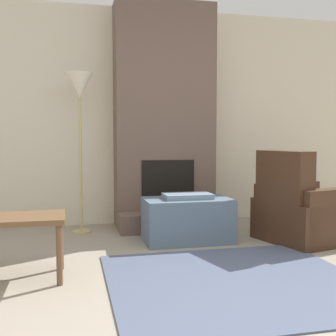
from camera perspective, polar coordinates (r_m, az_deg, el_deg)
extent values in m
plane|color=gray|center=(2.62, 13.24, -19.47)|extent=(24.00, 24.00, 0.00)
cube|color=beige|center=(5.25, -1.09, 6.89)|extent=(7.01, 0.06, 2.60)
cube|color=brown|center=(5.01, -0.53, 7.02)|extent=(1.16, 0.41, 2.60)
cube|color=brown|center=(4.76, 0.39, -7.29)|extent=(1.16, 0.29, 0.21)
cube|color=black|center=(4.83, 0.01, -2.37)|extent=(0.61, 0.02, 0.58)
cube|color=slate|center=(4.27, 2.66, -7.05)|extent=(0.87, 0.51, 0.44)
cube|color=slate|center=(4.23, 2.67, -3.81)|extent=(0.48, 0.28, 0.05)
cube|color=#422819|center=(4.56, 18.51, -6.65)|extent=(1.05, 0.98, 0.42)
cube|color=#422819|center=(4.28, 15.42, -3.89)|extent=(0.35, 0.65, 0.92)
cube|color=#422819|center=(4.35, 21.48, -6.29)|extent=(0.81, 0.36, 0.56)
cube|color=#422819|center=(4.76, 15.85, -5.27)|extent=(0.81, 0.36, 0.56)
cube|color=brown|center=(3.28, -19.80, -6.49)|extent=(0.68, 0.45, 0.04)
cylinder|color=brown|center=(3.13, -14.50, -11.36)|extent=(0.04, 0.04, 0.43)
cylinder|color=brown|center=(3.49, -14.33, -9.73)|extent=(0.04, 0.04, 0.43)
cylinder|color=tan|center=(4.82, -11.62, -8.39)|extent=(0.21, 0.21, 0.02)
cylinder|color=tan|center=(4.71, -11.75, 0.45)|extent=(0.03, 0.03, 1.47)
cone|color=silver|center=(4.74, -11.90, 10.95)|extent=(0.29, 0.29, 0.26)
cube|color=#4C5670|center=(3.20, 9.23, -14.89)|extent=(1.84, 1.71, 0.01)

